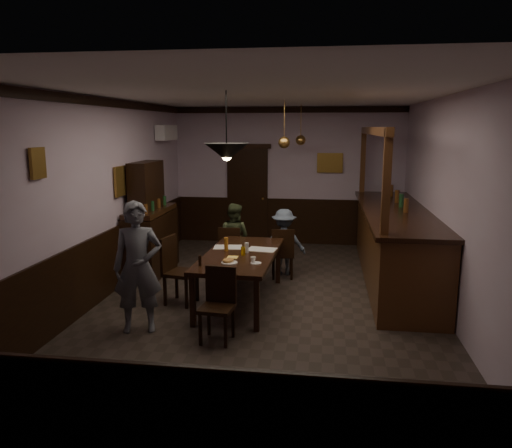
% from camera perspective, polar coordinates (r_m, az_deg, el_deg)
% --- Properties ---
extents(room, '(5.01, 8.01, 3.01)m').
position_cam_1_polar(room, '(7.07, 1.21, 2.40)').
color(room, '#2D2621').
rests_on(room, ground).
extents(dining_table, '(1.08, 2.24, 0.75)m').
position_cam_1_polar(dining_table, '(7.31, -1.78, -3.84)').
color(dining_table, black).
rests_on(dining_table, ground).
extents(chair_far_left, '(0.38, 0.38, 0.87)m').
position_cam_1_polar(chair_far_left, '(8.66, -2.93, -2.89)').
color(chair_far_left, black).
rests_on(chair_far_left, ground).
extents(chair_far_right, '(0.43, 0.43, 0.88)m').
position_cam_1_polar(chair_far_right, '(8.51, 3.06, -3.13)').
color(chair_far_right, black).
rests_on(chair_far_right, ground).
extents(chair_near, '(0.42, 0.42, 0.89)m').
position_cam_1_polar(chair_near, '(6.13, -4.30, -8.73)').
color(chair_near, black).
rests_on(chair_near, ground).
extents(chair_side, '(0.51, 0.51, 0.99)m').
position_cam_1_polar(chair_side, '(7.42, -9.15, -4.88)').
color(chair_side, black).
rests_on(chair_side, ground).
extents(person_standing, '(0.69, 0.54, 1.67)m').
position_cam_1_polar(person_standing, '(6.43, -13.35, -4.84)').
color(person_standing, '#595B66').
rests_on(person_standing, ground).
extents(person_seated_left, '(0.72, 0.63, 1.24)m').
position_cam_1_polar(person_seated_left, '(8.89, -2.56, -1.58)').
color(person_seated_left, '#3E4A2C').
rests_on(person_seated_left, ground).
extents(person_seated_right, '(0.76, 0.45, 1.16)m').
position_cam_1_polar(person_seated_right, '(8.75, 3.21, -2.06)').
color(person_seated_right, slate).
rests_on(person_seated_right, ground).
extents(newspaper_left, '(0.45, 0.34, 0.01)m').
position_cam_1_polar(newspaper_left, '(7.64, -3.26, -2.66)').
color(newspaper_left, silver).
rests_on(newspaper_left, dining_table).
extents(newspaper_right, '(0.46, 0.36, 0.01)m').
position_cam_1_polar(newspaper_right, '(7.49, 0.67, -2.93)').
color(newspaper_right, silver).
rests_on(newspaper_right, dining_table).
extents(napkin, '(0.16, 0.16, 0.00)m').
position_cam_1_polar(napkin, '(7.07, -2.69, -3.80)').
color(napkin, '#FFD15D').
rests_on(napkin, dining_table).
extents(saucer, '(0.15, 0.15, 0.01)m').
position_cam_1_polar(saucer, '(6.74, -0.01, -4.49)').
color(saucer, white).
rests_on(saucer, dining_table).
extents(coffee_cup, '(0.08, 0.08, 0.07)m').
position_cam_1_polar(coffee_cup, '(6.75, -0.34, -4.08)').
color(coffee_cup, white).
rests_on(coffee_cup, saucer).
extents(pastry_plate, '(0.22, 0.22, 0.01)m').
position_cam_1_polar(pastry_plate, '(6.76, -3.05, -4.44)').
color(pastry_plate, white).
rests_on(pastry_plate, dining_table).
extents(pastry_ring_a, '(0.13, 0.13, 0.04)m').
position_cam_1_polar(pastry_ring_a, '(6.76, -3.31, -4.21)').
color(pastry_ring_a, '#C68C47').
rests_on(pastry_ring_a, pastry_plate).
extents(pastry_ring_b, '(0.13, 0.13, 0.04)m').
position_cam_1_polar(pastry_ring_b, '(6.79, -3.08, -4.12)').
color(pastry_ring_b, '#C68C47').
rests_on(pastry_ring_b, pastry_plate).
extents(soda_can, '(0.07, 0.07, 0.12)m').
position_cam_1_polar(soda_can, '(7.17, -1.48, -3.10)').
color(soda_can, gold).
rests_on(soda_can, dining_table).
extents(beer_glass, '(0.06, 0.06, 0.20)m').
position_cam_1_polar(beer_glass, '(7.41, -3.42, -2.33)').
color(beer_glass, '#BF721E').
rests_on(beer_glass, dining_table).
extents(water_glass, '(0.06, 0.06, 0.15)m').
position_cam_1_polar(water_glass, '(7.30, -1.07, -2.72)').
color(water_glass, silver).
rests_on(water_glass, dining_table).
extents(pepper_mill, '(0.04, 0.04, 0.14)m').
position_cam_1_polar(pepper_mill, '(6.66, -6.42, -4.16)').
color(pepper_mill, black).
rests_on(pepper_mill, dining_table).
extents(sideboard, '(0.53, 1.50, 1.98)m').
position_cam_1_polar(sideboard, '(8.95, -11.99, -0.60)').
color(sideboard, black).
rests_on(sideboard, ground).
extents(bar_counter, '(1.06, 4.57, 2.56)m').
position_cam_1_polar(bar_counter, '(8.70, 15.52, -2.10)').
color(bar_counter, '#462812').
rests_on(bar_counter, ground).
extents(door_back, '(0.90, 0.06, 2.10)m').
position_cam_1_polar(door_back, '(11.13, -0.98, 3.23)').
color(door_back, black).
rests_on(door_back, ground).
extents(ac_unit, '(0.20, 0.85, 0.30)m').
position_cam_1_polar(ac_unit, '(10.35, -10.19, 10.25)').
color(ac_unit, white).
rests_on(ac_unit, ground).
extents(picture_left_small, '(0.04, 0.28, 0.36)m').
position_cam_1_polar(picture_left_small, '(6.29, -23.69, 6.38)').
color(picture_left_small, olive).
rests_on(picture_left_small, ground).
extents(picture_left_large, '(0.04, 0.62, 0.48)m').
position_cam_1_polar(picture_left_large, '(8.45, -14.96, 4.82)').
color(picture_left_large, olive).
rests_on(picture_left_large, ground).
extents(picture_back, '(0.55, 0.04, 0.42)m').
position_cam_1_polar(picture_back, '(10.93, 8.44, 6.92)').
color(picture_back, olive).
rests_on(picture_back, ground).
extents(pendant_iron, '(0.56, 0.56, 0.86)m').
position_cam_1_polar(pendant_iron, '(6.29, -3.37, 8.21)').
color(pendant_iron, black).
rests_on(pendant_iron, ground).
extents(pendant_brass_mid, '(0.20, 0.20, 0.81)m').
position_cam_1_polar(pendant_brass_mid, '(8.63, 3.23, 9.27)').
color(pendant_brass_mid, '#BF8C3F').
rests_on(pendant_brass_mid, ground).
extents(pendant_brass_far, '(0.20, 0.20, 0.81)m').
position_cam_1_polar(pendant_brass_far, '(10.18, 5.12, 9.51)').
color(pendant_brass_far, '#BF8C3F').
rests_on(pendant_brass_far, ground).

